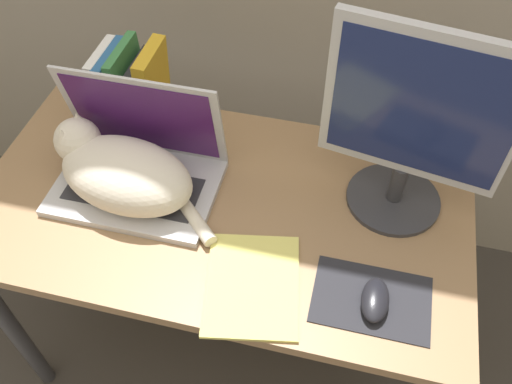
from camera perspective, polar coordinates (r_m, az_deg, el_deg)
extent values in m
cube|color=#93704C|center=(1.29, -3.69, -1.50)|extent=(1.17, 0.64, 0.03)
cylinder|color=#38383D|center=(1.66, -24.31, -12.86)|extent=(0.04, 0.04, 0.69)
cylinder|color=#38383D|center=(1.89, -16.54, 0.86)|extent=(0.04, 0.04, 0.69)
cylinder|color=#38383D|center=(1.73, 16.85, -5.43)|extent=(0.04, 0.04, 0.69)
cube|color=#B7B7BC|center=(1.33, -12.47, 0.45)|extent=(0.38, 0.26, 0.02)
cube|color=#28282D|center=(1.31, -12.76, 0.33)|extent=(0.32, 0.13, 0.00)
cube|color=#B7B7BC|center=(1.30, -11.76, 7.80)|extent=(0.38, 0.06, 0.26)
cube|color=#421956|center=(1.30, -11.83, 7.64)|extent=(0.35, 0.05, 0.22)
ellipsoid|color=beige|center=(1.27, -13.46, 1.72)|extent=(0.35, 0.25, 0.14)
sphere|color=beige|center=(1.34, -18.24, 5.16)|extent=(0.11, 0.11, 0.11)
cone|color=beige|center=(1.34, -18.25, 7.37)|extent=(0.04, 0.04, 0.03)
cone|color=beige|center=(1.31, -19.73, 5.68)|extent=(0.04, 0.04, 0.03)
cylinder|color=beige|center=(1.23, -6.36, -3.01)|extent=(0.12, 0.12, 0.03)
cylinder|color=#333338|center=(1.32, 14.21, -0.70)|extent=(0.22, 0.22, 0.01)
cylinder|color=#333338|center=(1.28, 14.68, 0.93)|extent=(0.04, 0.04, 0.10)
cube|color=#B2B2B7|center=(1.12, 16.92, 8.54)|extent=(0.39, 0.09, 0.35)
cube|color=navy|center=(1.12, 17.00, 8.13)|extent=(0.35, 0.06, 0.31)
cube|color=#232328|center=(1.16, 12.07, -10.97)|extent=(0.24, 0.16, 0.00)
ellipsoid|color=black|center=(1.14, 12.42, -11.03)|extent=(0.06, 0.10, 0.03)
cube|color=white|center=(1.45, -15.18, 10.46)|extent=(0.03, 0.14, 0.22)
cube|color=#285B93|center=(1.44, -14.19, 10.35)|extent=(0.04, 0.15, 0.22)
cube|color=#387A42|center=(1.42, -13.12, 10.45)|extent=(0.03, 0.16, 0.24)
cube|color=#232328|center=(1.42, -11.92, 9.80)|extent=(0.03, 0.15, 0.21)
cube|color=gold|center=(1.40, -10.71, 10.26)|extent=(0.04, 0.14, 0.25)
cube|color=#E5DB6B|center=(1.15, -0.40, -9.72)|extent=(0.24, 0.28, 0.01)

